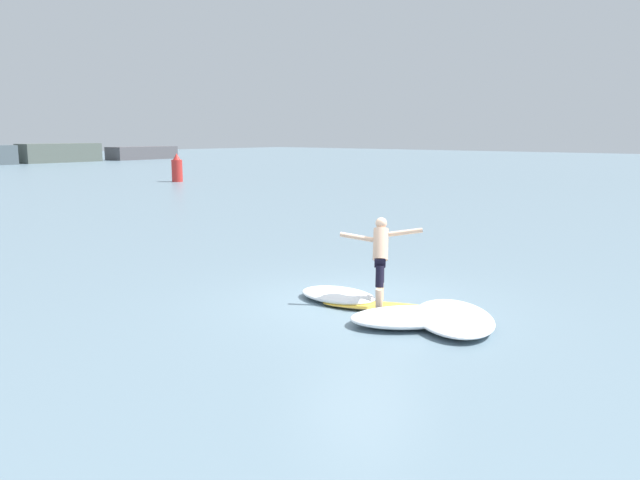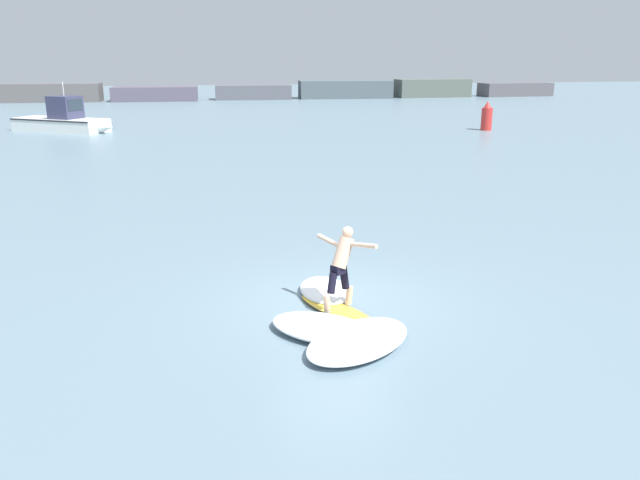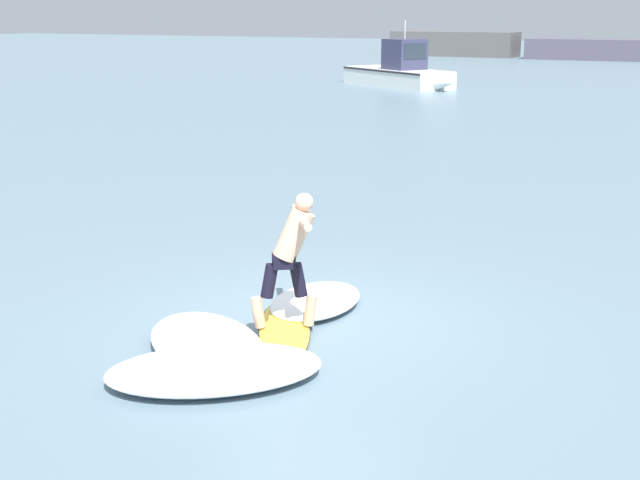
% 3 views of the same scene
% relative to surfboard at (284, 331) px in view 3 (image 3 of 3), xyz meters
% --- Properties ---
extents(ground_plane, '(200.00, 200.00, 0.00)m').
position_rel_surfboard_xyz_m(ground_plane, '(0.05, 0.54, -0.04)').
color(ground_plane, slate).
extents(surfboard, '(1.58, 2.28, 0.22)m').
position_rel_surfboard_xyz_m(surfboard, '(0.00, 0.00, 0.00)').
color(surfboard, yellow).
rests_on(surfboard, ground).
extents(surfer, '(0.99, 1.33, 1.60)m').
position_rel_surfboard_xyz_m(surfer, '(0.06, 0.09, 0.98)').
color(surfer, '#D4A98B').
rests_on(surfer, surfboard).
extents(fishing_boat_near_jetty, '(7.14, 5.36, 3.19)m').
position_rel_surfboard_xyz_m(fishing_boat_near_jetty, '(-11.16, 33.00, 0.66)').
color(fishing_boat_near_jetty, white).
rests_on(fishing_boat_near_jetty, ground).
extents(wave_foam_at_tail, '(2.57, 2.42, 0.24)m').
position_rel_surfboard_xyz_m(wave_foam_at_tail, '(-0.01, -1.50, 0.08)').
color(wave_foam_at_tail, white).
rests_on(wave_foam_at_tail, ground).
extents(wave_foam_at_nose, '(2.30, 2.19, 0.25)m').
position_rel_surfboard_xyz_m(wave_foam_at_nose, '(-0.49, -0.91, 0.08)').
color(wave_foam_at_nose, white).
rests_on(wave_foam_at_nose, ground).
extents(wave_foam_beside, '(1.08, 1.64, 0.21)m').
position_rel_surfboard_xyz_m(wave_foam_beside, '(-0.08, 0.99, 0.06)').
color(wave_foam_beside, white).
rests_on(wave_foam_beside, ground).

